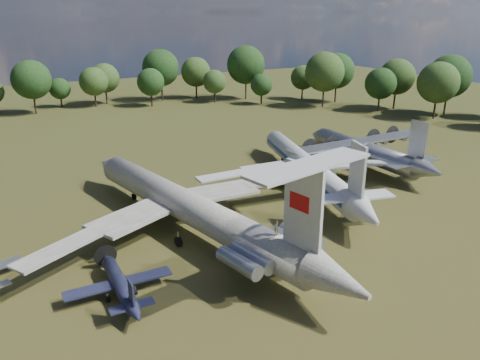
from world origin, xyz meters
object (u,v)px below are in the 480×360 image
small_prop_west (120,287)px  person_on_il62 (276,228)px  tu104_jet (307,171)px  an12_transport (364,154)px  il62_airliner (190,213)px

small_prop_west → person_on_il62: person_on_il62 is taller
small_prop_west → tu104_jet: bearing=26.8°
tu104_jet → an12_transport: 15.61m
tu104_jet → person_on_il62: (-20.19, -22.58, 3.87)m
an12_transport → il62_airliner: bearing=-165.3°
small_prop_west → an12_transport: bearing=23.0°
an12_transport → small_prop_west: an12_transport is taller
il62_airliner → an12_transport: il62_airliner is taller
il62_airliner → tu104_jet: (23.54, 7.54, -0.32)m
il62_airliner → small_prop_west: size_ratio=3.85×
tu104_jet → an12_transport: (15.21, 3.53, -0.13)m
il62_airliner → an12_transport: size_ratio=1.61×
il62_airliner → an12_transport: 40.30m
person_on_il62 → an12_transport: bearing=-160.4°
tu104_jet → small_prop_west: (-35.09, -17.62, -1.36)m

